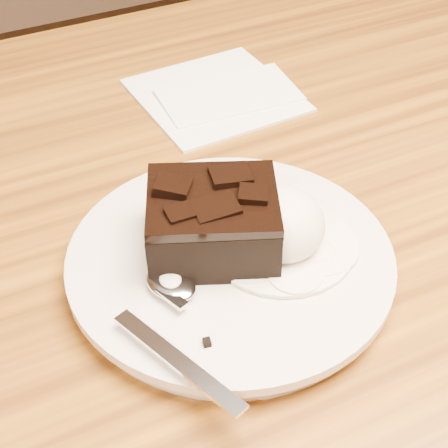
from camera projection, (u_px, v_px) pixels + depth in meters
name	position (u px, v px, depth m)	size (l,w,h in m)	color
plate	(230.00, 264.00, 0.52)	(0.23, 0.23, 0.02)	silver
brownie	(213.00, 225.00, 0.50)	(0.09, 0.08, 0.04)	black
ice_cream_scoop	(282.00, 224.00, 0.50)	(0.06, 0.06, 0.05)	white
melt_puddle	(281.00, 244.00, 0.52)	(0.11, 0.11, 0.00)	white
spoon	(171.00, 285.00, 0.48)	(0.03, 0.16, 0.01)	silver
napkin	(215.00, 94.00, 0.71)	(0.14, 0.14, 0.01)	white
crumb_a	(207.00, 342.00, 0.45)	(0.01, 0.01, 0.00)	black
crumb_b	(172.00, 297.00, 0.48)	(0.01, 0.01, 0.00)	black
crumb_c	(284.00, 227.00, 0.53)	(0.01, 0.00, 0.00)	black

